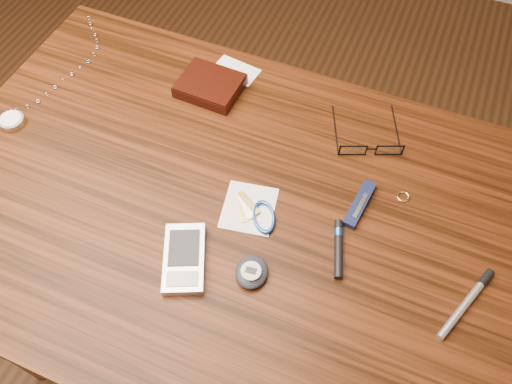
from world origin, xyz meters
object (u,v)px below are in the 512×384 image
(notepad_keys, at_px, (257,213))
(pedometer, at_px, (252,272))
(pocket_watch, at_px, (16,116))
(silver_pen, at_px, (470,298))
(pda_phone, at_px, (184,258))
(wallet_and_card, at_px, (211,85))
(eyeglasses, at_px, (370,148))
(pocket_knife, at_px, (360,204))
(desk, at_px, (219,229))

(notepad_keys, bearing_deg, pedometer, -71.41)
(pocket_watch, bearing_deg, silver_pen, -2.34)
(pda_phone, bearing_deg, notepad_keys, 59.78)
(wallet_and_card, xyz_separation_m, pda_phone, (0.12, -0.35, -0.00))
(eyeglasses, relative_size, pda_phone, 1.17)
(wallet_and_card, bearing_deg, eyeglasses, -5.08)
(pda_phone, bearing_deg, pocket_knife, 42.03)
(pocket_watch, relative_size, notepad_keys, 2.89)
(desk, height_order, silver_pen, silver_pen)
(pocket_watch, bearing_deg, notepad_keys, -2.18)
(pocket_watch, bearing_deg, pedometer, -12.99)
(eyeglasses, height_order, notepad_keys, eyeglasses)
(pocket_watch, relative_size, pda_phone, 2.56)
(pda_phone, distance_m, pedometer, 0.11)
(desk, distance_m, eyeglasses, 0.31)
(pda_phone, bearing_deg, pocket_watch, 161.68)
(wallet_and_card, distance_m, pedometer, 0.40)
(eyeglasses, height_order, pocket_knife, eyeglasses)
(silver_pen, bearing_deg, notepad_keys, 177.44)
(pocket_watch, distance_m, pda_phone, 0.45)
(pocket_knife, bearing_deg, pocket_watch, -174.66)
(notepad_keys, distance_m, pocket_knife, 0.17)
(desk, xyz_separation_m, silver_pen, (0.42, -0.01, 0.11))
(wallet_and_card, xyz_separation_m, pocket_watch, (-0.30, -0.21, -0.01))
(wallet_and_card, xyz_separation_m, pedometer, (0.22, -0.33, -0.00))
(notepad_keys, xyz_separation_m, silver_pen, (0.35, -0.02, 0.00))
(desk, height_order, wallet_and_card, wallet_and_card)
(wallet_and_card, height_order, pda_phone, wallet_and_card)
(pocket_knife, relative_size, silver_pen, 0.72)
(pda_phone, bearing_deg, wallet_and_card, 108.97)
(pocket_watch, xyz_separation_m, silver_pen, (0.84, -0.03, -0.00))
(pocket_watch, distance_m, pedometer, 0.54)
(desk, relative_size, pedometer, 16.17)
(pda_phone, distance_m, pocket_knife, 0.30)
(desk, xyz_separation_m, pedometer, (0.11, -0.10, 0.11))
(pocket_watch, relative_size, pedometer, 5.42)
(desk, relative_size, notepad_keys, 8.63)
(notepad_keys, height_order, silver_pen, silver_pen)
(desk, xyz_separation_m, wallet_and_card, (-0.11, 0.23, 0.11))
(wallet_and_card, height_order, pedometer, wallet_and_card)
(pedometer, bearing_deg, wallet_and_card, 124.34)
(pedometer, relative_size, notepad_keys, 0.53)
(wallet_and_card, distance_m, eyeglasses, 0.33)
(eyeglasses, relative_size, notepad_keys, 1.32)
(pda_phone, xyz_separation_m, pocket_knife, (0.22, 0.20, -0.00))
(desk, bearing_deg, notepad_keys, 0.80)
(pocket_watch, bearing_deg, wallet_and_card, 34.23)
(wallet_and_card, bearing_deg, pda_phone, -71.03)
(notepad_keys, bearing_deg, pda_phone, -120.22)
(desk, bearing_deg, pocket_watch, 177.28)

